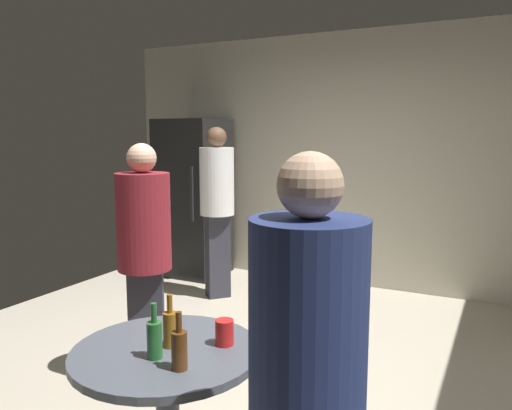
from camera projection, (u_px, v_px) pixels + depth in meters
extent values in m
cube|color=#B2A893|center=(223.00, 395.00, 3.27)|extent=(5.20, 5.20, 0.10)
cube|color=beige|center=(346.00, 161.00, 5.40)|extent=(5.32, 0.06, 2.70)
cube|color=black|center=(193.00, 198.00, 5.84)|extent=(0.70, 0.65, 1.80)
cube|color=#262628|center=(192.00, 194.00, 5.43)|extent=(0.03, 0.03, 0.60)
cylinder|color=#4C515B|center=(166.00, 352.00, 2.13)|extent=(0.80, 0.80, 0.03)
cylinder|color=#8C5919|center=(170.00, 330.00, 2.13)|extent=(0.06, 0.06, 0.15)
cylinder|color=#8C5919|center=(170.00, 304.00, 2.12)|extent=(0.02, 0.02, 0.08)
cylinder|color=#593314|center=(179.00, 351.00, 1.93)|extent=(0.06, 0.06, 0.15)
cylinder|color=#593314|center=(179.00, 322.00, 1.91)|extent=(0.02, 0.02, 0.08)
cylinder|color=#26662D|center=(155.00, 340.00, 2.02)|extent=(0.06, 0.06, 0.15)
cylinder|color=#26662D|center=(154.00, 313.00, 2.01)|extent=(0.02, 0.02, 0.08)
cylinder|color=red|center=(224.00, 332.00, 2.16)|extent=(0.08, 0.08, 0.11)
cube|color=#2D2D38|center=(147.00, 327.00, 3.27)|extent=(0.28, 0.26, 0.78)
cylinder|color=maroon|center=(144.00, 222.00, 3.17)|extent=(0.47, 0.47, 0.62)
sphere|color=#D8AD8C|center=(142.00, 158.00, 3.12)|extent=(0.18, 0.18, 0.18)
cube|color=#2D2D38|center=(218.00, 256.00, 5.06)|extent=(0.27, 0.28, 0.84)
cylinder|color=white|center=(217.00, 181.00, 4.95)|extent=(0.48, 0.48, 0.66)
sphere|color=brown|center=(216.00, 137.00, 4.89)|extent=(0.20, 0.20, 0.20)
cylinder|color=navy|center=(308.00, 326.00, 1.43)|extent=(0.37, 0.37, 0.62)
sphere|color=#D8AD8C|center=(310.00, 185.00, 1.37)|extent=(0.19, 0.19, 0.19)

